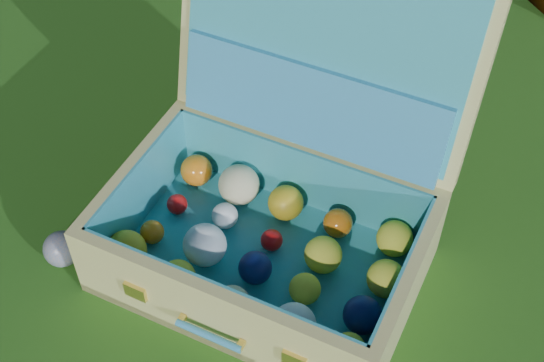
% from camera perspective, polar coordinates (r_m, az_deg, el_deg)
% --- Properties ---
extents(ground, '(60.00, 60.00, 0.00)m').
position_cam_1_polar(ground, '(1.54, 2.71, -9.10)').
color(ground, '#215114').
rests_on(ground, ground).
extents(stray_ball, '(0.08, 0.08, 0.08)m').
position_cam_1_polar(stray_ball, '(1.63, -15.55, -4.95)').
color(stray_ball, '#385D93').
rests_on(stray_ball, ground).
extents(suitcase, '(0.73, 0.68, 0.59)m').
position_cam_1_polar(suitcase, '(1.51, 0.82, -0.64)').
color(suitcase, '#D3C871').
rests_on(suitcase, ground).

